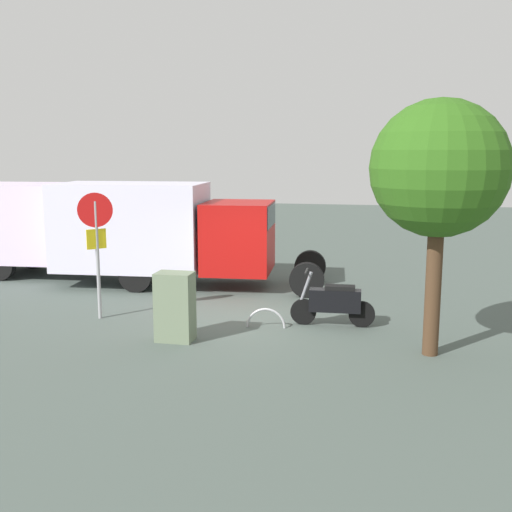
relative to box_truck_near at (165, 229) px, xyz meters
name	(u,v)px	position (x,y,z in m)	size (l,w,h in m)	color
ground_plane	(243,318)	(-2.86, 2.92, -1.58)	(60.00, 60.00, 0.00)	#47534D
box_truck_near	(165,229)	(0.00, 0.00, 0.00)	(7.56, 2.65, 2.84)	black
motorcycle	(334,302)	(-4.92, 3.17, -1.06)	(1.81, 0.55, 1.20)	black
stop_sign	(96,236)	(0.30, 3.61, 0.30)	(0.71, 0.33, 2.83)	#9E9EA3
street_tree	(439,170)	(-6.80, 4.70, 1.81)	(2.44, 2.44, 4.64)	#47301E
utility_cabinet	(175,307)	(-1.90, 4.82, -0.90)	(0.72, 0.51, 1.37)	slate
bike_rack_hoop	(266,327)	(-3.50, 3.59, -1.58)	(0.85, 0.85, 0.05)	#B7B7BC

